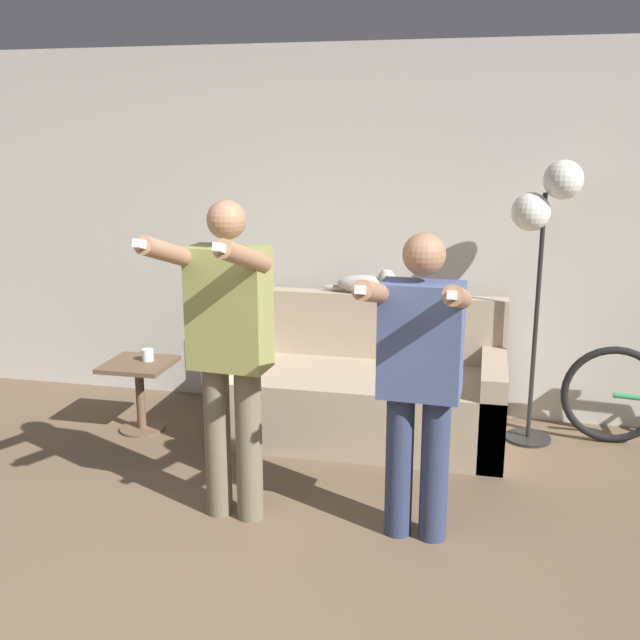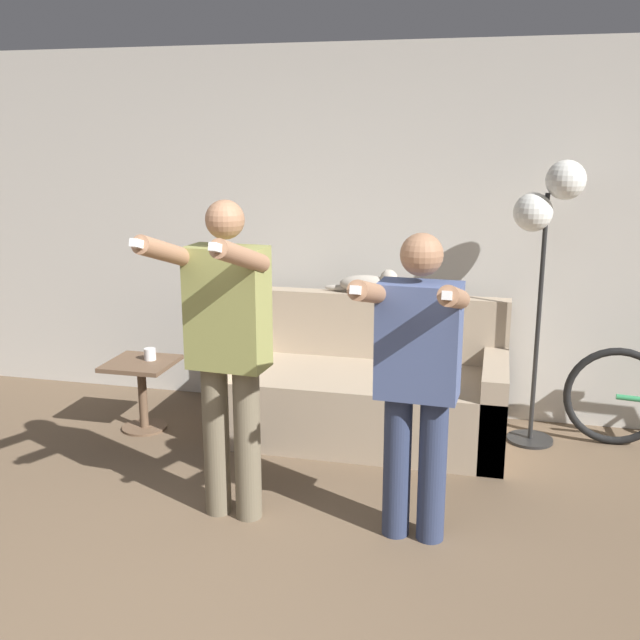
{
  "view_description": "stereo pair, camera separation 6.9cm",
  "coord_description": "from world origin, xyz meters",
  "px_view_note": "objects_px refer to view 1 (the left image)",
  "views": [
    {
      "loc": [
        1.25,
        -2.05,
        2.0
      ],
      "look_at": [
        0.34,
        2.02,
        0.95
      ],
      "focal_mm": 42.0,
      "sensor_mm": 36.0,
      "label": 1
    },
    {
      "loc": [
        1.32,
        -2.04,
        2.0
      ],
      "look_at": [
        0.34,
        2.02,
        0.95
      ],
      "focal_mm": 42.0,
      "sensor_mm": 36.0,
      "label": 2
    }
  ],
  "objects_px": {
    "person_right": "(419,370)",
    "floor_lamp": "(545,217)",
    "cat": "(367,283)",
    "person_left": "(229,342)",
    "cup": "(148,355)",
    "side_table": "(139,382)",
    "couch": "(361,393)"
  },
  "relations": [
    {
      "from": "person_left",
      "to": "floor_lamp",
      "type": "relative_size",
      "value": 0.92
    },
    {
      "from": "couch",
      "to": "person_right",
      "type": "relative_size",
      "value": 1.22
    },
    {
      "from": "person_left",
      "to": "couch",
      "type": "bearing_deg",
      "value": 73.86
    },
    {
      "from": "cat",
      "to": "person_right",
      "type": "bearing_deg",
      "value": -72.35
    },
    {
      "from": "couch",
      "to": "person_left",
      "type": "height_order",
      "value": "person_left"
    },
    {
      "from": "couch",
      "to": "person_left",
      "type": "bearing_deg",
      "value": -110.55
    },
    {
      "from": "person_right",
      "to": "floor_lamp",
      "type": "relative_size",
      "value": 0.84
    },
    {
      "from": "cat",
      "to": "floor_lamp",
      "type": "bearing_deg",
      "value": -9.17
    },
    {
      "from": "floor_lamp",
      "to": "couch",
      "type": "bearing_deg",
      "value": -172.61
    },
    {
      "from": "couch",
      "to": "floor_lamp",
      "type": "distance_m",
      "value": 1.65
    },
    {
      "from": "person_right",
      "to": "floor_lamp",
      "type": "xyz_separation_m",
      "value": [
        0.63,
        1.42,
        0.6
      ]
    },
    {
      "from": "person_left",
      "to": "floor_lamp",
      "type": "bearing_deg",
      "value": 45.89
    },
    {
      "from": "person_right",
      "to": "cat",
      "type": "relative_size",
      "value": 3.01
    },
    {
      "from": "couch",
      "to": "cat",
      "type": "relative_size",
      "value": 3.66
    },
    {
      "from": "cup",
      "to": "cat",
      "type": "bearing_deg",
      "value": 20.69
    },
    {
      "from": "floor_lamp",
      "to": "side_table",
      "type": "relative_size",
      "value": 3.77
    },
    {
      "from": "couch",
      "to": "person_right",
      "type": "bearing_deg",
      "value": -68.88
    },
    {
      "from": "cat",
      "to": "floor_lamp",
      "type": "distance_m",
      "value": 1.26
    },
    {
      "from": "cat",
      "to": "floor_lamp",
      "type": "height_order",
      "value": "floor_lamp"
    },
    {
      "from": "person_left",
      "to": "side_table",
      "type": "relative_size",
      "value": 3.45
    },
    {
      "from": "person_right",
      "to": "cat",
      "type": "height_order",
      "value": "person_right"
    },
    {
      "from": "side_table",
      "to": "floor_lamp",
      "type": "bearing_deg",
      "value": 8.77
    },
    {
      "from": "floor_lamp",
      "to": "cup",
      "type": "height_order",
      "value": "floor_lamp"
    },
    {
      "from": "floor_lamp",
      "to": "side_table",
      "type": "bearing_deg",
      "value": -171.23
    },
    {
      "from": "cup",
      "to": "person_right",
      "type": "bearing_deg",
      "value": -28.8
    },
    {
      "from": "person_right",
      "to": "floor_lamp",
      "type": "height_order",
      "value": "floor_lamp"
    },
    {
      "from": "person_left",
      "to": "side_table",
      "type": "distance_m",
      "value": 1.56
    },
    {
      "from": "cat",
      "to": "side_table",
      "type": "height_order",
      "value": "cat"
    },
    {
      "from": "person_left",
      "to": "person_right",
      "type": "distance_m",
      "value": 0.97
    },
    {
      "from": "cat",
      "to": "side_table",
      "type": "relative_size",
      "value": 1.06
    },
    {
      "from": "side_table",
      "to": "cup",
      "type": "bearing_deg",
      "value": 46.32
    },
    {
      "from": "person_right",
      "to": "cup",
      "type": "height_order",
      "value": "person_right"
    }
  ]
}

